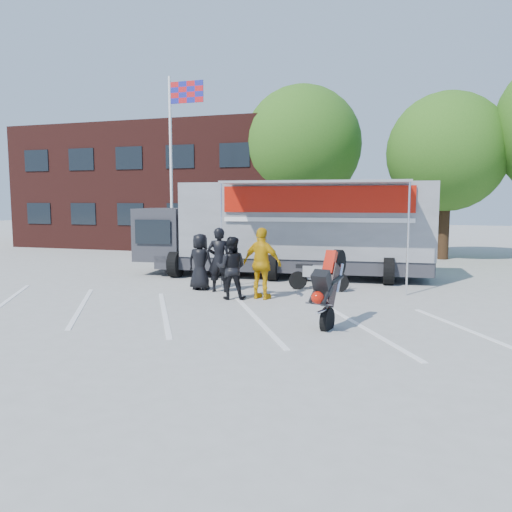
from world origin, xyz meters
The scene contains 13 objects.
ground centered at (0.00, 0.00, 0.00)m, with size 100.00×100.00×0.00m, color #A1A19B.
parking_bay_lines centered at (0.00, 1.00, 0.01)m, with size 18.00×5.00×0.01m, color white.
office_building centered at (-10.00, 18.00, 3.50)m, with size 18.00×8.00×7.00m, color #401914.
flagpole centered at (-6.24, 10.00, 5.05)m, with size 1.61×0.12×8.00m.
tree_left centered at (-2.00, 16.00, 5.57)m, with size 6.12×6.12×8.64m.
tree_mid centered at (5.00, 15.00, 4.94)m, with size 5.44×5.44×7.68m.
transporter_truck centered at (-0.55, 7.57, 0.00)m, with size 10.57×5.09×3.36m, color gray, non-canonical shape.
parked_motorcycle centered at (0.89, 5.12, 0.00)m, with size 0.63×1.89×0.99m, color #B0B0B5, non-canonical shape.
stunt_bike_rider centered at (2.01, 1.09, 0.00)m, with size 0.75×1.59×1.87m, color black, non-canonical shape.
spectator_leather_a centered at (-2.62, 4.18, 0.87)m, with size 0.85×0.55×1.74m, color black.
spectator_leather_b centered at (-1.94, 4.02, 0.97)m, with size 0.71×0.47×1.95m, color black.
spectator_leather_c centered at (-1.21, 3.10, 0.88)m, with size 0.85×0.66×1.75m, color black.
spectator_hivis centered at (-0.39, 3.35, 1.00)m, with size 1.17×0.49×2.00m, color #D69D0B.
Camera 1 is at (3.54, -9.83, 2.75)m, focal length 35.00 mm.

